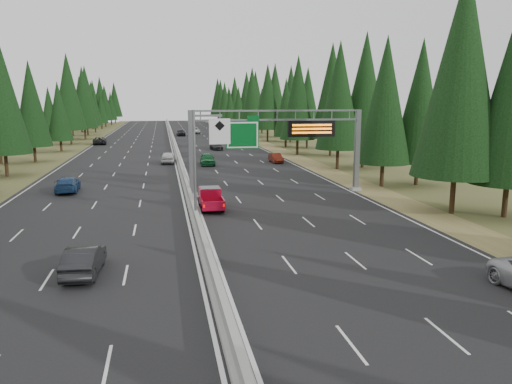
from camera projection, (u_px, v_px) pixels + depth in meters
road at (175, 150)px, 89.23m from camera, size 32.00×260.00×0.08m
shoulder_right at (272, 148)px, 92.46m from camera, size 3.60×260.00×0.06m
shoulder_left at (71, 152)px, 86.00m from camera, size 3.60×260.00×0.06m
median_barrier at (175, 148)px, 89.16m from camera, size 0.70×260.00×0.85m
sign_gantry at (284, 138)px, 46.29m from camera, size 16.75×0.98×7.80m
hov_sign_pole at (203, 158)px, 35.29m from camera, size 2.80×0.50×8.00m
tree_row_right at (303, 97)px, 86.43m from camera, size 11.90×243.21×18.65m
tree_row_left at (34, 100)px, 78.15m from camera, size 11.30×241.29×18.59m
red_pickup at (210, 197)px, 40.65m from camera, size 1.78×4.98×1.62m
car_ahead_green at (207, 159)px, 67.68m from camera, size 2.04×4.79×1.61m
car_ahead_dkred at (276, 158)px, 70.38m from camera, size 1.46×3.96×1.29m
car_ahead_dkgrey at (216, 146)px, 88.43m from camera, size 2.17×4.56×1.28m
car_ahead_white at (195, 130)px, 132.10m from camera, size 2.69×5.68×1.57m
car_ahead_far at (181, 133)px, 123.28m from camera, size 2.20×4.81×1.60m
car_onc_near at (84, 260)px, 25.12m from camera, size 1.76×4.53×1.47m
car_onc_blue at (68, 184)px, 47.85m from camera, size 2.36×5.15×1.46m
car_onc_white at (168, 157)px, 69.62m from camera, size 2.19×4.83×1.61m
car_onc_far at (100, 141)px, 99.41m from camera, size 2.93×5.61×1.51m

